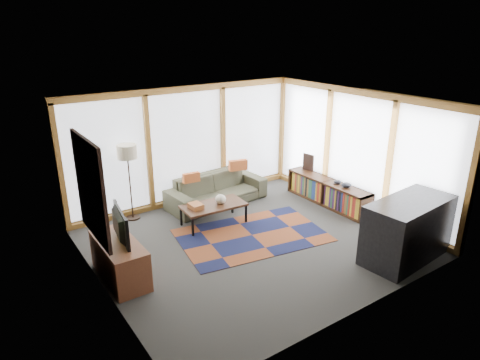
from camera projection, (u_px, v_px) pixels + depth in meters
ground at (252, 241)px, 7.96m from camera, size 5.50×5.50×0.00m
room_envelope at (257, 151)px, 8.13m from camera, size 5.52×5.02×2.62m
rug at (252, 235)px, 8.18m from camera, size 2.98×2.18×0.01m
sofa at (217, 190)px, 9.55m from camera, size 2.34×1.07×0.66m
pillow_left at (191, 178)px, 9.01m from camera, size 0.38×0.15×0.20m
pillow_right at (238, 165)px, 9.75m from camera, size 0.45×0.23×0.24m
floor_lamp at (130, 183)px, 8.64m from camera, size 0.40×0.40×1.59m
coffee_table at (214, 214)px, 8.60m from camera, size 1.30×0.71×0.42m
book_stack at (196, 206)px, 8.34m from camera, size 0.24×0.29×0.09m
vase at (221, 199)px, 8.54m from camera, size 0.22×0.22×0.19m
bookshelf at (327, 192)px, 9.53m from camera, size 0.40×2.22×0.56m
bowl_a at (346, 185)px, 9.04m from camera, size 0.23×0.23×0.11m
bowl_b at (338, 182)px, 9.25m from camera, size 0.17×0.17×0.09m
shelf_picture at (308, 162)px, 10.06m from camera, size 0.08×0.30×0.39m
tv_console at (120, 260)px, 6.71m from camera, size 0.54×1.29×0.64m
television at (116, 226)px, 6.55m from camera, size 0.25×0.90×0.51m
bar_counter at (407, 230)px, 7.24m from camera, size 1.73×0.92×1.06m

